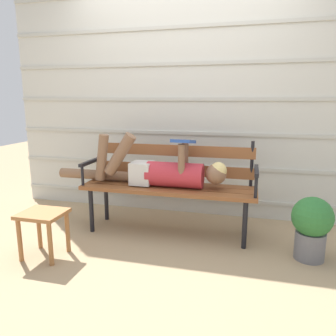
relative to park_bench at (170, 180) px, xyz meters
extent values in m
plane|color=tan|center=(0.00, -0.21, -0.51)|extent=(12.00, 12.00, 0.00)
cube|color=beige|center=(0.00, 0.58, 0.77)|extent=(4.02, 0.06, 2.57)
cube|color=#B7B7AD|center=(0.00, 0.54, -0.33)|extent=(4.02, 0.02, 0.04)
cube|color=#B7B7AD|center=(0.00, 0.54, 0.04)|extent=(4.02, 0.02, 0.04)
cube|color=#B7B7AD|center=(0.00, 0.54, 0.41)|extent=(4.02, 0.02, 0.04)
cube|color=#B7B7AD|center=(0.00, 0.54, 0.77)|extent=(4.02, 0.02, 0.04)
cube|color=#B7B7AD|center=(0.00, 0.54, 1.14)|extent=(4.02, 0.02, 0.04)
cube|color=#B7B7AD|center=(0.00, 0.54, 1.51)|extent=(4.02, 0.02, 0.04)
cube|color=brown|center=(0.00, -0.21, -0.06)|extent=(1.66, 0.14, 0.04)
cube|color=brown|center=(0.00, -0.07, -0.06)|extent=(1.66, 0.14, 0.04)
cube|color=brown|center=(0.00, 0.08, -0.06)|extent=(1.66, 0.14, 0.04)
cube|color=brown|center=(0.00, 0.15, 0.07)|extent=(1.60, 0.05, 0.11)
cube|color=brown|center=(0.00, 0.15, 0.27)|extent=(1.60, 0.05, 0.11)
cylinder|color=black|center=(-0.77, 0.15, 0.17)|extent=(0.03, 0.03, 0.43)
cylinder|color=black|center=(0.77, 0.15, 0.17)|extent=(0.03, 0.03, 0.43)
cylinder|color=black|center=(-0.73, -0.24, -0.30)|extent=(0.04, 0.04, 0.43)
cylinder|color=black|center=(0.73, -0.24, -0.30)|extent=(0.04, 0.04, 0.43)
cylinder|color=black|center=(-0.73, 0.10, -0.30)|extent=(0.04, 0.04, 0.43)
cylinder|color=black|center=(0.73, 0.10, -0.30)|extent=(0.04, 0.04, 0.43)
cube|color=black|center=(-0.81, -0.07, 0.16)|extent=(0.04, 0.41, 0.03)
cylinder|color=black|center=(-0.81, -0.24, 0.06)|extent=(0.03, 0.03, 0.20)
cube|color=black|center=(0.81, -0.07, 0.16)|extent=(0.04, 0.41, 0.03)
cylinder|color=black|center=(0.81, -0.24, 0.06)|extent=(0.03, 0.03, 0.20)
cylinder|color=#B72D38|center=(0.07, -0.07, 0.07)|extent=(0.53, 0.24, 0.24)
cube|color=silver|center=(-0.26, -0.07, 0.07)|extent=(0.20, 0.22, 0.21)
sphere|color=brown|center=(0.45, -0.07, 0.10)|extent=(0.19, 0.19, 0.19)
sphere|color=#E0C67A|center=(0.47, -0.07, 0.14)|extent=(0.16, 0.16, 0.16)
cylinder|color=brown|center=(-0.46, -0.13, 0.26)|extent=(0.33, 0.11, 0.43)
cylinder|color=brown|center=(-0.65, -0.13, 0.22)|extent=(0.16, 0.09, 0.46)
cylinder|color=brown|center=(-0.76, -0.01, 0.01)|extent=(0.84, 0.10, 0.10)
cylinder|color=brown|center=(0.15, -0.15, 0.23)|extent=(0.06, 0.06, 0.31)
cylinder|color=brown|center=(0.15, 0.01, 0.23)|extent=(0.06, 0.06, 0.31)
cube|color=#284C9E|center=(0.15, -0.07, 0.39)|extent=(0.20, 0.26, 0.06)
cube|color=#9E6638|center=(-0.87, -0.80, -0.14)|extent=(0.35, 0.31, 0.03)
cylinder|color=#9E6638|center=(-1.00, -0.92, -0.33)|extent=(0.04, 0.04, 0.36)
cylinder|color=#9E6638|center=(-0.73, -0.92, -0.33)|extent=(0.04, 0.04, 0.36)
cylinder|color=#9E6638|center=(-1.00, -0.68, -0.33)|extent=(0.04, 0.04, 0.36)
cylinder|color=#9E6638|center=(-0.73, -0.68, -0.33)|extent=(0.04, 0.04, 0.36)
cylinder|color=slate|center=(1.25, -0.30, -0.40)|extent=(0.24, 0.24, 0.23)
sphere|color=#2D7033|center=(1.25, -0.30, -0.15)|extent=(0.32, 0.32, 0.32)
camera|label=1|loc=(0.74, -2.94, 0.77)|focal=34.36mm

